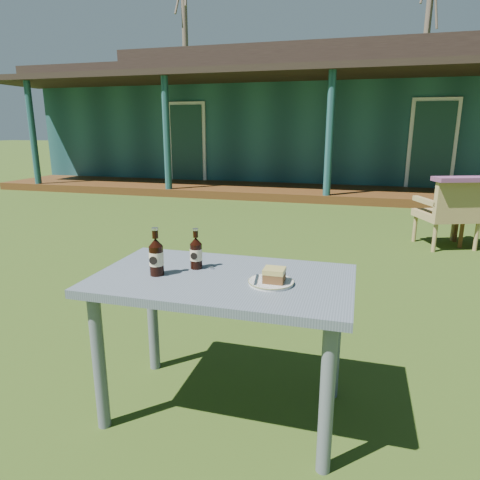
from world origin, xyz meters
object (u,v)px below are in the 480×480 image
(plate, at_px, (271,282))
(cake_slice, at_px, (274,275))
(armchair_left, at_px, (451,210))
(cafe_table, at_px, (223,296))
(cola_bottle_near, at_px, (196,253))
(cola_bottle_far, at_px, (156,256))

(plate, distance_m, cake_slice, 0.04)
(plate, bearing_deg, cake_slice, -23.48)
(plate, height_order, armchair_left, armchair_left)
(cafe_table, relative_size, cola_bottle_near, 5.94)
(cola_bottle_far, height_order, armchair_left, cola_bottle_far)
(cola_bottle_near, height_order, cola_bottle_far, cola_bottle_far)
(cake_slice, bearing_deg, cola_bottle_far, -177.95)
(cake_slice, relative_size, cola_bottle_near, 0.46)
(cola_bottle_far, bearing_deg, cafe_table, 11.74)
(cake_slice, height_order, cola_bottle_far, cola_bottle_far)
(plate, distance_m, armchair_left, 3.95)
(cafe_table, relative_size, plate, 5.88)
(cola_bottle_near, xyz_separation_m, armchair_left, (1.81, 3.56, -0.34))
(cafe_table, distance_m, cola_bottle_near, 0.26)
(cake_slice, distance_m, cola_bottle_near, 0.43)
(plate, distance_m, cola_bottle_near, 0.42)
(armchair_left, bearing_deg, cola_bottle_far, -117.86)
(armchair_left, bearing_deg, plate, -111.04)
(cake_slice, distance_m, armchair_left, 3.95)
(plate, bearing_deg, cola_bottle_far, -177.20)
(plate, bearing_deg, cafe_table, 171.16)
(cafe_table, xyz_separation_m, cake_slice, (0.25, -0.04, 0.15))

